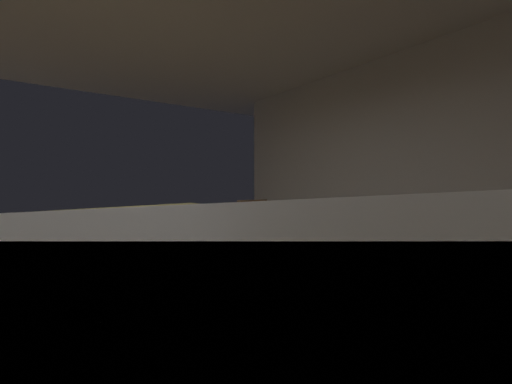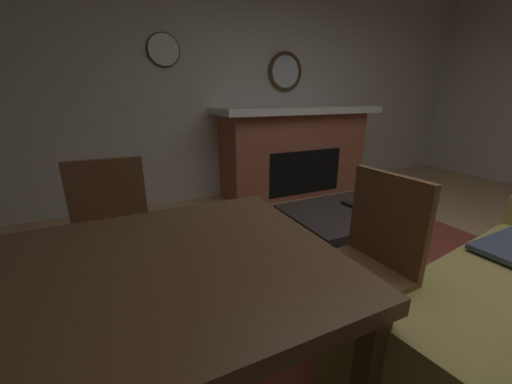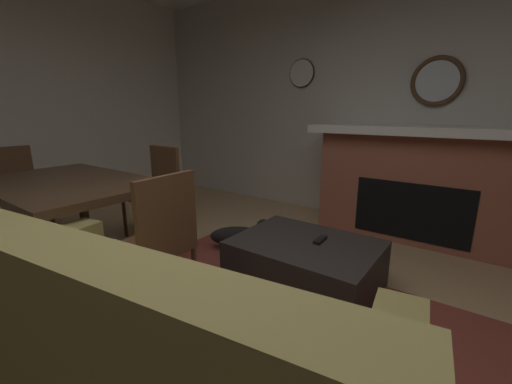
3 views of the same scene
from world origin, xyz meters
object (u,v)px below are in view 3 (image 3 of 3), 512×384
(dining_chair_east, at_px, (15,187))
(wall_clock, at_px, (302,73))
(fireplace, at_px, (419,183))
(small_dog, at_px, (242,235))
(tv_remote, at_px, (320,240))
(round_wall_mirror, at_px, (437,81))
(dining_chair_west, at_px, (157,237))
(dining_chair_south, at_px, (158,186))
(couch, at_px, (140,358))
(ottoman_coffee_table, at_px, (305,264))
(dining_table, at_px, (66,189))

(dining_chair_east, distance_m, wall_clock, 3.50)
(fireplace, xyz_separation_m, small_dog, (1.24, 1.35, -0.42))
(fireplace, height_order, tv_remote, fireplace)
(round_wall_mirror, distance_m, small_dog, 2.50)
(tv_remote, bearing_deg, dining_chair_west, 48.71)
(dining_chair_south, relative_size, wall_clock, 2.64)
(fireplace, bearing_deg, dining_chair_south, 33.58)
(couch, height_order, small_dog, couch)
(fireplace, distance_m, dining_chair_west, 2.62)
(small_dog, bearing_deg, dining_chair_west, 98.85)
(ottoman_coffee_table, xyz_separation_m, tv_remote, (-0.08, -0.07, 0.19))
(round_wall_mirror, xyz_separation_m, tv_remote, (0.38, 1.79, -1.21))
(wall_clock, bearing_deg, ottoman_coffee_table, 120.33)
(round_wall_mirror, bearing_deg, dining_chair_west, 68.10)
(dining_table, xyz_separation_m, dining_chair_east, (1.18, -0.00, -0.14))
(ottoman_coffee_table, relative_size, wall_clock, 2.88)
(tv_remote, distance_m, dining_chair_south, 1.88)
(fireplace, bearing_deg, tv_remote, 75.85)
(dining_table, distance_m, dining_chair_south, 0.91)
(fireplace, height_order, small_dog, fireplace)
(round_wall_mirror, bearing_deg, tv_remote, 78.04)
(ottoman_coffee_table, bearing_deg, round_wall_mirror, -103.92)
(tv_remote, xyz_separation_m, dining_table, (1.88, 0.90, 0.29))
(fireplace, xyz_separation_m, dining_chair_west, (1.08, 2.39, -0.06))
(couch, height_order, wall_clock, wall_clock)
(dining_chair_west, relative_size, dining_chair_east, 1.00)
(tv_remote, bearing_deg, ottoman_coffee_table, 35.86)
(couch, distance_m, wall_clock, 3.69)
(fireplace, height_order, dining_chair_south, fireplace)
(couch, bearing_deg, tv_remote, -94.21)
(tv_remote, relative_size, dining_chair_south, 0.17)
(dining_chair_south, bearing_deg, dining_chair_west, 142.58)
(round_wall_mirror, bearing_deg, dining_chair_east, 37.99)
(ottoman_coffee_table, distance_m, wall_clock, 2.66)
(ottoman_coffee_table, bearing_deg, fireplace, -106.34)
(dining_table, bearing_deg, fireplace, -133.23)
(dining_chair_west, bearing_deg, round_wall_mirror, -111.90)
(couch, xyz_separation_m, small_dog, (0.76, -1.60, -0.17))
(couch, relative_size, dining_chair_east, 2.25)
(couch, relative_size, dining_table, 1.34)
(tv_remote, bearing_deg, dining_table, 22.32)
(ottoman_coffee_table, distance_m, tv_remote, 0.22)
(tv_remote, distance_m, dining_table, 2.10)
(fireplace, relative_size, couch, 1.02)
(tv_remote, bearing_deg, dining_chair_east, 13.09)
(small_dog, bearing_deg, dining_chair_east, 25.52)
(dining_chair_south, bearing_deg, fireplace, -146.42)
(dining_chair_west, bearing_deg, tv_remote, -128.06)
(ottoman_coffee_table, xyz_separation_m, dining_chair_east, (2.97, 0.83, 0.34))
(dining_chair_south, distance_m, small_dog, 1.09)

